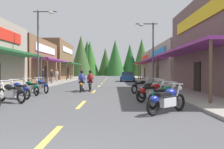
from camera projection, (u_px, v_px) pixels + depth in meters
name	position (u px, v px, depth m)	size (l,w,h in m)	color
ground	(103.00, 83.00, 29.52)	(9.38, 83.46, 0.10)	#4C4C4F
sidewalk_left	(58.00, 82.00, 29.56)	(2.47, 83.46, 0.12)	gray
sidewalk_right	(148.00, 82.00, 29.48)	(2.47, 83.46, 0.12)	gray
centerline_dashes	(104.00, 81.00, 32.85)	(0.16, 58.21, 0.01)	#E0C64C
storefront_left_middle	(22.00, 62.00, 28.41)	(8.04, 11.15, 5.42)	brown
storefront_left_far	(47.00, 61.00, 41.93)	(9.63, 12.36, 6.84)	brown
storefront_right_middle	(192.00, 64.00, 29.01)	(10.76, 12.90, 4.89)	gray
storefront_right_far	(169.00, 66.00, 40.97)	(10.56, 9.33, 4.90)	gray
streetlamp_left	(41.00, 38.00, 19.29)	(2.02, 0.30, 6.71)	#474C51
streetlamp_right	(150.00, 45.00, 20.77)	(2.02, 0.30, 5.97)	#474C51
motorcycle_parked_right_0	(167.00, 99.00, 7.84)	(1.70, 1.46, 1.04)	black
motorcycle_parked_right_1	(164.00, 95.00, 9.22)	(1.61, 1.56, 1.04)	black
motorcycle_parked_right_2	(152.00, 91.00, 10.99)	(1.75, 1.39, 1.04)	black
motorcycle_parked_right_3	(153.00, 89.00, 12.43)	(1.88, 1.20, 1.04)	black
motorcycle_parked_right_4	(152.00, 87.00, 13.68)	(1.41, 1.74, 1.04)	black
motorcycle_parked_right_5	(141.00, 86.00, 15.27)	(1.48, 1.68, 1.04)	black
motorcycle_parked_left_1	(12.00, 92.00, 10.63)	(1.88, 1.21, 1.04)	black
motorcycle_parked_left_2	(19.00, 90.00, 12.12)	(1.75, 1.39, 1.04)	black
motorcycle_parked_left_3	(31.00, 87.00, 13.94)	(1.61, 1.56, 1.04)	black
motorcycle_parked_left_4	(41.00, 86.00, 15.42)	(1.51, 1.66, 1.04)	black
rider_cruising_lead	(82.00, 82.00, 16.41)	(0.60, 2.14, 1.57)	black
rider_cruising_trailing	(90.00, 82.00, 16.99)	(0.60, 2.14, 1.57)	black
pedestrian_by_shop	(57.00, 75.00, 30.15)	(0.41, 0.50, 1.76)	#B2A599
pedestrian_browsing	(43.00, 75.00, 25.22)	(0.32, 0.56, 1.75)	#333F8C
pedestrian_waiting	(51.00, 76.00, 25.51)	(0.28, 0.57, 1.68)	#333F8C
parked_car_curbside	(128.00, 77.00, 32.99)	(2.29, 4.41, 1.40)	#1E4C8C
treeline_backdrop	(107.00, 58.00, 73.12)	(26.43, 12.44, 12.60)	#305923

